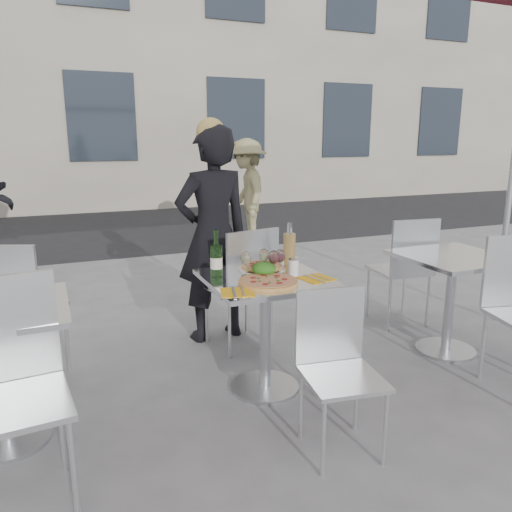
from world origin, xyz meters
name	(u,v)px	position (x,y,z in m)	size (l,w,h in m)	color
ground	(265,388)	(0.00, 0.00, 0.00)	(80.00, 80.00, 0.00)	slate
street_asphalt	(121,227)	(0.00, 6.50, 0.00)	(24.00, 5.00, 0.00)	black
main_table	(265,310)	(0.00, 0.00, 0.54)	(0.72, 0.72, 0.75)	#B7BABF
side_table_right	(451,283)	(1.50, 0.00, 0.54)	(0.72, 0.72, 0.75)	#B7BABF
chair_far	(245,279)	(0.11, 0.62, 0.56)	(0.50, 0.51, 0.95)	silver
chair_near	(336,357)	(0.10, -0.67, 0.49)	(0.43, 0.44, 0.83)	silver
side_chair_lfar	(13,305)	(-1.45, 0.56, 0.58)	(0.59, 0.60, 0.99)	silver
side_chair_lnear	(8,374)	(-1.41, -0.47, 0.59)	(0.50, 0.51, 1.00)	silver
side_chair_rfar	(406,263)	(1.54, 0.56, 0.56)	(0.48, 0.49, 0.94)	silver
woman_diner	(213,236)	(-0.03, 0.95, 0.84)	(0.61, 0.40, 1.68)	black
pedestrian_b	(247,193)	(1.52, 4.13, 0.79)	(1.02, 0.59, 1.58)	#8D855B
pizza_near	(268,281)	(-0.04, -0.13, 0.76)	(0.35, 0.35, 0.02)	#DCA055
pizza_far	(262,267)	(0.05, 0.17, 0.77)	(0.30, 0.30, 0.03)	white
salad_plate	(264,270)	(0.01, 0.04, 0.79)	(0.22, 0.22, 0.09)	white
wine_bottle	(216,259)	(-0.28, 0.12, 0.86)	(0.07, 0.08, 0.29)	#234D1D
carafe	(289,249)	(0.25, 0.19, 0.87)	(0.08, 0.08, 0.29)	tan
sugar_shaker	(293,266)	(0.19, 0.00, 0.80)	(0.06, 0.06, 0.11)	white
wineglass_white_a	(246,259)	(-0.10, 0.07, 0.86)	(0.07, 0.07, 0.16)	white
wineglass_white_b	(264,256)	(0.03, 0.10, 0.86)	(0.07, 0.07, 0.16)	white
wineglass_red_a	(274,258)	(0.07, 0.03, 0.86)	(0.07, 0.07, 0.16)	white
wineglass_red_b	(280,257)	(0.12, 0.04, 0.86)	(0.07, 0.07, 0.16)	white
napkin_left	(237,292)	(-0.27, -0.23, 0.75)	(0.22, 0.22, 0.01)	yellow
napkin_right	(316,278)	(0.27, -0.15, 0.75)	(0.21, 0.21, 0.01)	yellow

